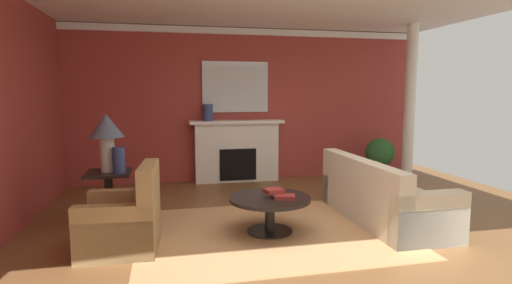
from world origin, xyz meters
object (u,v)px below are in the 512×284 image
object	(u,v)px
sofa	(381,199)
vase_on_side_table	(119,160)
mantel_mirror	(235,87)
coffee_table	(270,206)
fireplace	(237,153)
potted_plant	(380,155)
table_lamp	(106,131)
armchair_near_window	(124,223)
vase_mantel_left	(208,113)
side_table	(109,194)

from	to	relation	value
sofa	vase_on_side_table	distance (m)	3.48
mantel_mirror	sofa	bearing A→B (deg)	-63.08
coffee_table	fireplace	bearing A→B (deg)	88.23
coffee_table	potted_plant	bearing A→B (deg)	40.58
coffee_table	table_lamp	xyz separation A→B (m)	(-1.97, 0.77, 0.89)
armchair_near_window	vase_mantel_left	xyz separation A→B (m)	(1.23, 3.07, 1.04)
table_lamp	potted_plant	xyz separation A→B (m)	(4.81, 1.66, -0.73)
fireplace	sofa	bearing A→B (deg)	-62.09
sofa	table_lamp	distance (m)	3.72
sofa	coffee_table	world-z (taller)	sofa
fireplace	potted_plant	distance (m)	2.79
side_table	vase_on_side_table	bearing A→B (deg)	-38.66
sofa	coffee_table	distance (m)	1.58
mantel_mirror	vase_mantel_left	bearing A→B (deg)	-162.82
mantel_mirror	potted_plant	xyz separation A→B (m)	(2.75, -0.62, -1.33)
mantel_mirror	coffee_table	distance (m)	3.39
vase_mantel_left	mantel_mirror	bearing A→B (deg)	17.18
potted_plant	side_table	bearing A→B (deg)	-160.98
armchair_near_window	table_lamp	world-z (taller)	table_lamp
side_table	potted_plant	bearing A→B (deg)	19.02
mantel_mirror	side_table	xyz separation A→B (m)	(-2.06, -2.27, -1.42)
fireplace	mantel_mirror	bearing A→B (deg)	90.00
sofa	potted_plant	xyz separation A→B (m)	(1.27, 2.30, 0.19)
armchair_near_window	coffee_table	xyz separation A→B (m)	(1.69, 0.19, 0.03)
coffee_table	vase_on_side_table	xyz separation A→B (m)	(-1.82, 0.65, 0.53)
fireplace	table_lamp	distance (m)	3.05
side_table	coffee_table	bearing A→B (deg)	-21.49
table_lamp	vase_mantel_left	size ratio (longest dim) A/B	2.41
sofa	potted_plant	bearing A→B (deg)	61.13
mantel_mirror	coffee_table	size ratio (longest dim) A/B	1.27
side_table	vase_mantel_left	xyz separation A→B (m)	(1.51, 2.10, 0.94)
sofa	vase_on_side_table	world-z (taller)	vase_on_side_table
armchair_near_window	vase_on_side_table	size ratio (longest dim) A/B	2.86
vase_mantel_left	vase_on_side_table	bearing A→B (deg)	-121.42
sofa	vase_mantel_left	size ratio (longest dim) A/B	6.78
armchair_near_window	coffee_table	size ratio (longest dim) A/B	0.95
armchair_near_window	vase_on_side_table	xyz separation A→B (m)	(-0.12, 0.85, 0.56)
coffee_table	vase_on_side_table	distance (m)	2.00
fireplace	table_lamp	xyz separation A→B (m)	(-2.06, -2.15, 0.66)
side_table	potted_plant	world-z (taller)	potted_plant
side_table	table_lamp	distance (m)	0.82
vase_mantel_left	vase_on_side_table	distance (m)	2.65
vase_on_side_table	side_table	bearing A→B (deg)	141.34
side_table	fireplace	bearing A→B (deg)	46.29
side_table	vase_mantel_left	size ratio (longest dim) A/B	2.25
mantel_mirror	armchair_near_window	bearing A→B (deg)	-118.85
armchair_near_window	fireplace	bearing A→B (deg)	60.22
side_table	table_lamp	xyz separation A→B (m)	(0.00, 0.00, 0.82)
mantel_mirror	side_table	distance (m)	3.38
mantel_mirror	armchair_near_window	world-z (taller)	mantel_mirror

